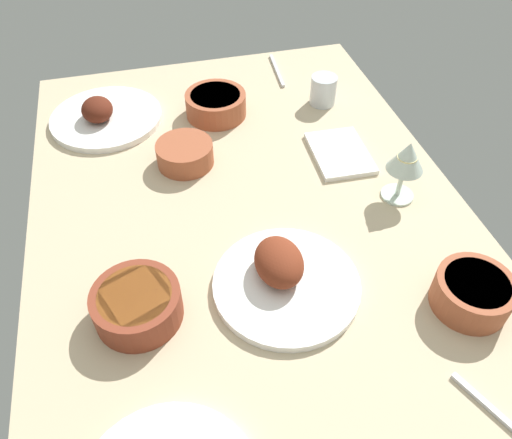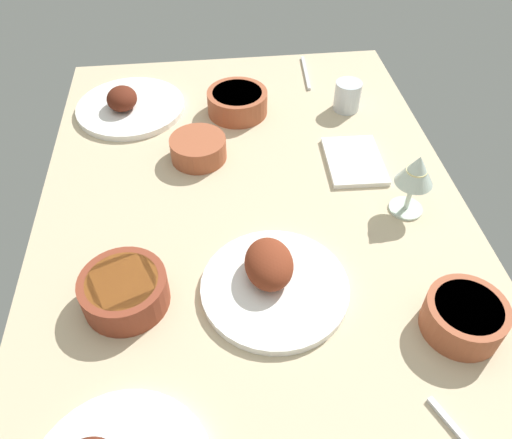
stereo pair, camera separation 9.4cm
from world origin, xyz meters
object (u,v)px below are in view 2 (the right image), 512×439
Objects in this scene: plate_center_main at (273,279)px; bowl_soup at (124,290)px; bowl_sauce at (236,102)px; wine_glass at (416,173)px; plate_near_viewer at (129,105)px; spoon_loose at (306,73)px; bowl_pasta at (198,148)px; water_tumbler at (347,96)px; folded_napkin at (354,161)px; bowl_onions at (464,316)px.

plate_center_main is 25.94cm from bowl_soup.
bowl_sauce is at bearing 156.74° from bowl_soup.
wine_glass is (39.89, 31.98, 6.70)cm from bowl_sauce.
plate_near_viewer is 27.97cm from bowl_sauce.
wine_glass is at bearing 53.59° from plate_near_viewer.
wine_glass is at bearing 14.76° from spoon_loose.
bowl_pasta is at bearing 38.59° from plate_near_viewer.
bowl_pasta is at bearing -30.46° from bowl_sauce.
bowl_sauce is at bearing -93.18° from water_tumbler.
plate_near_viewer is 59.58cm from folded_napkin.
wine_glass is (-16.59, 30.46, 7.80)cm from plate_center_main.
plate_center_main is at bearing 16.97° from bowl_pasta.
wine_glass is 0.79× the size of spoon_loose.
water_tumbler is 0.44× the size of folded_napkin.
water_tumbler reaches higher than spoon_loose.
bowl_pasta is at bearing -99.78° from folded_napkin.
plate_center_main reaches higher than bowl_sauce.
water_tumbler is at bearing -174.91° from wine_glass.
bowl_pasta is 36.02cm from folded_napkin.
plate_center_main is 1.90× the size of wine_glass.
wine_glass is at bearing 5.09° from water_tumbler.
bowl_pasta is 0.72× the size of spoon_loose.
bowl_pasta is at bearing -38.16° from spoon_loose.
bowl_pasta is at bearing -67.64° from water_tumbler.
plate_center_main is 76.30cm from spoon_loose.
bowl_sauce is 75.62cm from bowl_onions.
folded_napkin is at bearing 9.39° from spoon_loose.
bowl_onions reaches higher than bowl_sauce.
bowl_onions is 57.33cm from bowl_soup.
plate_near_viewer is 93.87cm from bowl_onions.
plate_center_main is 1.74× the size of bowl_sauce.
folded_napkin is (-33.06, 49.47, -2.70)cm from bowl_soup.
spoon_loose is (-73.64, 19.92, -1.73)cm from plate_center_main.
water_tumbler is at bearing 84.26° from plate_near_viewer.
plate_center_main is 40.67cm from bowl_pasta.
wine_glass reaches higher than bowl_pasta.
spoon_loose is (-40.85, -3.64, -0.20)cm from folded_napkin.
bowl_sauce is at bearing -178.46° from plate_center_main.
bowl_sauce is (-17.59, 10.35, 0.36)cm from bowl_pasta.
bowl_sauce is 1.15× the size of bowl_onions.
bowl_onions is (51.08, 42.03, 0.51)cm from bowl_pasta.
bowl_soup is at bearing -101.99° from bowl_onions.
plate_center_main is at bearing -61.42° from wine_glass.
bowl_soup is 1.99× the size of water_tumbler.
bowl_sauce is at bearing -155.23° from bowl_onions.
plate_center_main is at bearing -10.84° from spoon_loose.
wine_glass is (-28.78, 0.29, 6.54)cm from bowl_onions.
bowl_sauce is (-56.48, -1.52, 1.10)cm from plate_center_main.
water_tumbler is (5.65, 56.19, 2.22)cm from plate_near_viewer.
plate_center_main is 1.49× the size of spoon_loose.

